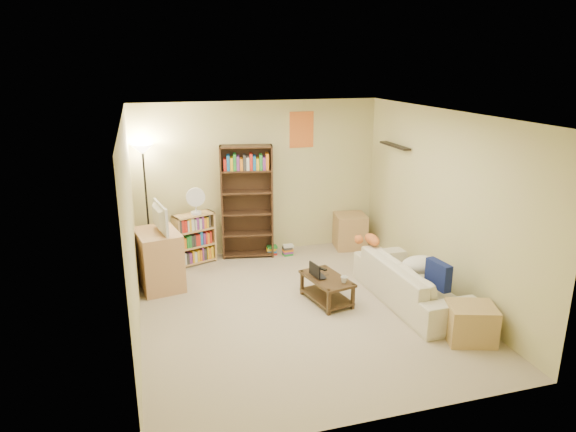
{
  "coord_description": "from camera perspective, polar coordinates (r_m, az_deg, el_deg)",
  "views": [
    {
      "loc": [
        -1.82,
        -5.76,
        3.1
      ],
      "look_at": [
        0.05,
        0.72,
        1.05
      ],
      "focal_mm": 32.0,
      "sensor_mm": 36.0,
      "label": 1
    }
  ],
  "objects": [
    {
      "name": "room",
      "position": [
        6.22,
        1.41,
        3.17
      ],
      "size": [
        4.5,
        4.54,
        2.52
      ],
      "color": "#BCA68D",
      "rests_on": "ground"
    },
    {
      "name": "sofa",
      "position": [
        7.05,
        13.6,
        -7.11
      ],
      "size": [
        2.03,
        0.91,
        0.58
      ],
      "primitive_type": "imported",
      "rotation": [
        0.0,
        0.0,
        1.6
      ],
      "color": "beige",
      "rests_on": "ground"
    },
    {
      "name": "navy_pillow",
      "position": [
        6.67,
        16.36,
        -6.28
      ],
      "size": [
        0.16,
        0.39,
        0.34
      ],
      "primitive_type": "cube",
      "rotation": [
        0.0,
        0.0,
        1.7
      ],
      "color": "#121C52",
      "rests_on": "sofa"
    },
    {
      "name": "cream_blanket",
      "position": [
        7.08,
        14.5,
        -5.26
      ],
      "size": [
        0.53,
        0.38,
        0.23
      ],
      "primitive_type": "ellipsoid",
      "color": "white",
      "rests_on": "sofa"
    },
    {
      "name": "tabby_cat",
      "position": [
        7.41,
        9.07,
        -2.59
      ],
      "size": [
        0.45,
        0.17,
        0.16
      ],
      "color": "orange",
      "rests_on": "sofa"
    },
    {
      "name": "coffee_table",
      "position": [
        6.91,
        4.32,
        -7.85
      ],
      "size": [
        0.58,
        0.85,
        0.35
      ],
      "rotation": [
        0.0,
        0.0,
        0.21
      ],
      "color": "#3E2D18",
      "rests_on": "ground"
    },
    {
      "name": "laptop",
      "position": [
        6.9,
        3.78,
        -6.55
      ],
      "size": [
        0.3,
        0.21,
        0.02
      ],
      "primitive_type": "imported",
      "rotation": [
        0.0,
        0.0,
        1.62
      ],
      "color": "black",
      "rests_on": "coffee_table"
    },
    {
      "name": "laptop_screen",
      "position": [
        6.81,
        2.98,
        -6.02
      ],
      "size": [
        0.06,
        0.26,
        0.17
      ],
      "primitive_type": "cube",
      "rotation": [
        0.0,
        0.0,
        0.21
      ],
      "color": "white",
      "rests_on": "laptop"
    },
    {
      "name": "mug",
      "position": [
        6.71,
        6.25,
        -7.03
      ],
      "size": [
        0.18,
        0.18,
        0.08
      ],
      "primitive_type": "imported",
      "rotation": [
        0.0,
        0.0,
        0.62
      ],
      "color": "silver",
      "rests_on": "coffee_table"
    },
    {
      "name": "tv_remote",
      "position": [
        7.1,
        3.83,
        -5.88
      ],
      "size": [
        0.11,
        0.14,
        0.02
      ],
      "primitive_type": "cube",
      "rotation": [
        0.0,
        0.0,
        0.51
      ],
      "color": "black",
      "rests_on": "coffee_table"
    },
    {
      "name": "tv_stand",
      "position": [
        7.48,
        -14.14,
        -4.7
      ],
      "size": [
        0.68,
        0.86,
        0.82
      ],
      "primitive_type": "cube",
      "rotation": [
        0.0,
        0.0,
        0.19
      ],
      "color": "tan",
      "rests_on": "ground"
    },
    {
      "name": "television",
      "position": [
        7.28,
        -14.49,
        -0.22
      ],
      "size": [
        0.72,
        0.34,
        0.4
      ],
      "primitive_type": "imported",
      "rotation": [
        0.0,
        0.0,
        1.76
      ],
      "color": "black",
      "rests_on": "tv_stand"
    },
    {
      "name": "tall_bookshelf",
      "position": [
        8.24,
        -4.58,
        1.87
      ],
      "size": [
        0.86,
        0.42,
        1.83
      ],
      "rotation": [
        0.0,
        0.0,
        -0.18
      ],
      "color": "#43291A",
      "rests_on": "ground"
    },
    {
      "name": "short_bookshelf",
      "position": [
        8.22,
        -10.34,
        -2.5
      ],
      "size": [
        0.68,
        0.46,
        0.82
      ],
      "rotation": [
        0.0,
        0.0,
        0.35
      ],
      "color": "tan",
      "rests_on": "ground"
    },
    {
      "name": "desk_fan",
      "position": [
        7.99,
        -10.22,
        1.76
      ],
      "size": [
        0.29,
        0.16,
        0.43
      ],
      "color": "white",
      "rests_on": "short_bookshelf"
    },
    {
      "name": "floor_lamp",
      "position": [
        7.96,
        -15.71,
        4.92
      ],
      "size": [
        0.33,
        0.33,
        1.92
      ],
      "color": "black",
      "rests_on": "ground"
    },
    {
      "name": "side_table",
      "position": [
        8.87,
        6.9,
        -1.66
      ],
      "size": [
        0.59,
        0.59,
        0.59
      ],
      "primitive_type": "cube",
      "rotation": [
        0.0,
        0.0,
        -0.16
      ],
      "color": "tan",
      "rests_on": "ground"
    },
    {
      "name": "end_cabinet",
      "position": [
        6.35,
        19.63,
        -11.15
      ],
      "size": [
        0.63,
        0.58,
        0.44
      ],
      "primitive_type": "cube",
      "rotation": [
        0.0,
        0.0,
        -0.32
      ],
      "color": "tan",
      "rests_on": "ground"
    },
    {
      "name": "book_stacks",
      "position": [
        8.53,
        -0.84,
        -3.8
      ],
      "size": [
        0.42,
        0.24,
        0.18
      ],
      "color": "red",
      "rests_on": "ground"
    }
  ]
}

